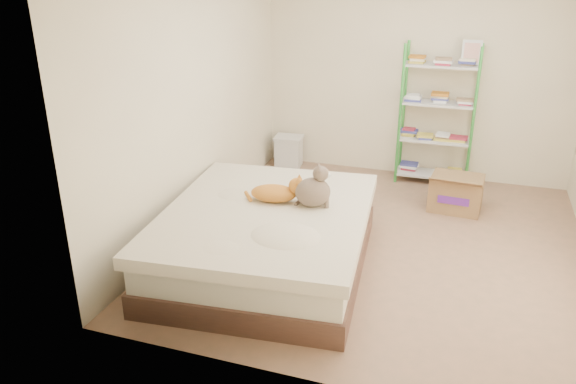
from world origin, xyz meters
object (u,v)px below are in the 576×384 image
at_px(cardboard_box, 456,193).
at_px(white_bin, 289,151).
at_px(grey_cat, 313,186).
at_px(bed, 267,238).
at_px(orange_cat, 274,191).
at_px(shelf_unit, 437,116).

height_order(cardboard_box, white_bin, cardboard_box).
bearing_deg(cardboard_box, grey_cat, -121.59).
xyz_separation_m(grey_cat, cardboard_box, (1.18, 1.64, -0.55)).
height_order(bed, grey_cat, grey_cat).
bearing_deg(orange_cat, shelf_unit, 54.11).
distance_m(bed, orange_cat, 0.42).
bearing_deg(white_bin, cardboard_box, -19.01).
bearing_deg(orange_cat, white_bin, 95.91).
relative_size(orange_cat, grey_cat, 1.29).
relative_size(grey_cat, cardboard_box, 0.66).
bearing_deg(cardboard_box, orange_cat, -128.86).
height_order(shelf_unit, white_bin, shelf_unit).
xyz_separation_m(orange_cat, white_bin, (-0.67, 2.42, -0.44)).
xyz_separation_m(shelf_unit, white_bin, (-1.88, -0.03, -0.63)).
bearing_deg(bed, cardboard_box, 44.81).
distance_m(orange_cat, shelf_unit, 2.74).
relative_size(shelf_unit, white_bin, 4.17).
xyz_separation_m(cardboard_box, white_bin, (-2.21, 0.76, 0.02)).
distance_m(orange_cat, white_bin, 2.55).
distance_m(grey_cat, shelf_unit, 2.58).
bearing_deg(shelf_unit, cardboard_box, -67.40).
bearing_deg(grey_cat, orange_cat, 71.65).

